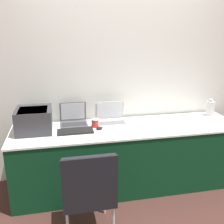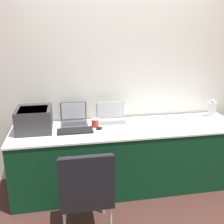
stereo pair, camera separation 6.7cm
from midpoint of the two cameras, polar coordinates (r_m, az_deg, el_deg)
ground_plane at (r=3.07m, az=5.50°, el=-18.70°), size 14.00×14.00×0.00m
wall_back at (r=3.25m, az=2.55°, el=8.41°), size 8.00×0.05×2.60m
table at (r=3.16m, az=4.00°, el=-9.63°), size 2.62×0.70×0.75m
printer at (r=2.96m, az=-15.95°, el=-1.40°), size 0.37×0.39×0.26m
laptop_left at (r=3.12m, az=-7.66°, el=-1.59°), size 0.31×0.27×0.25m
laptop_right at (r=3.13m, az=0.47°, el=-1.39°), size 0.35×0.28×0.24m
external_keyboard at (r=2.88m, az=-7.37°, el=-4.11°), size 0.39×0.17×0.02m
coffee_cup at (r=2.99m, az=-3.08°, el=-2.36°), size 0.08×0.08×0.10m
mouse at (r=2.92m, az=-2.14°, el=-3.52°), size 0.07×0.05×0.03m
metal_pitcher at (r=3.60m, az=21.44°, el=0.71°), size 0.10×0.10×0.23m
chair at (r=2.29m, az=-4.77°, el=-16.13°), size 0.44×0.49×0.88m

